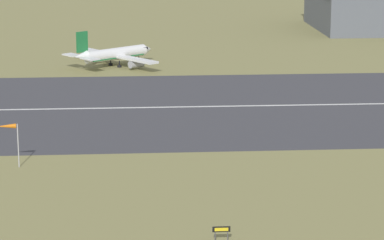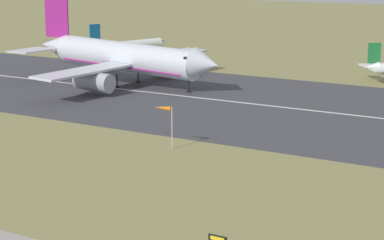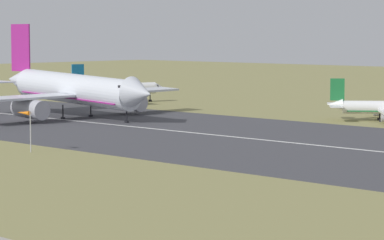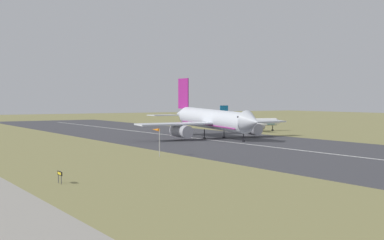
{
  "view_description": "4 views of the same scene",
  "coord_description": "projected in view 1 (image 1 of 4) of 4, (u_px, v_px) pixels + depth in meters",
  "views": [
    {
      "loc": [
        -13.84,
        -37.72,
        32.08
      ],
      "look_at": [
        -5.13,
        82.11,
        3.23
      ],
      "focal_mm": 85.0,
      "sensor_mm": 36.0,
      "label": 1
    },
    {
      "loc": [
        23.92,
        -6.66,
        24.32
      ],
      "look_at": [
        -23.22,
        70.07,
        4.68
      ],
      "focal_mm": 70.0,
      "sensor_mm": 36.0,
      "label": 2
    },
    {
      "loc": [
        71.2,
        -2.13,
        15.96
      ],
      "look_at": [
        -9.91,
        85.11,
        4.61
      ],
      "focal_mm": 85.0,
      "sensor_mm": 36.0,
      "label": 3
    },
    {
      "loc": [
        65.13,
        21.63,
        11.42
      ],
      "look_at": [
        -23.01,
        76.84,
        7.3
      ],
      "focal_mm": 50.0,
      "sensor_mm": 36.0,
      "label": 4
    }
  ],
  "objects": [
    {
      "name": "runway_strip",
      "position": [
        214.0,
        107.0,
        146.27
      ],
      "size": [
        424.56,
        54.19,
        0.06
      ],
      "primitive_type": "cube",
      "color": "#3D3D42",
      "rests_on": "ground_plane"
    },
    {
      "name": "windsock_pole",
      "position": [
        7.0,
        128.0,
        111.61
      ],
      "size": [
        2.74,
        0.77,
        5.59
      ],
      "color": "#B7B7BC",
      "rests_on": "ground_plane"
    },
    {
      "name": "runway_sign",
      "position": [
        221.0,
        230.0,
        87.57
      ],
      "size": [
        1.75,
        0.13,
        1.66
      ],
      "color": "#4C4C51",
      "rests_on": "ground_plane"
    },
    {
      "name": "ground_plane",
      "position": [
        261.0,
        215.0,
        95.66
      ],
      "size": [
        664.56,
        664.56,
        0.0
      ],
      "primitive_type": "plane",
      "color": "olive"
    },
    {
      "name": "airplane_parked_west",
      "position": [
        114.0,
        54.0,
        181.68
      ],
      "size": [
        18.97,
        19.86,
        7.78
      ],
      "color": "white",
      "rests_on": "ground_plane"
    },
    {
      "name": "runway_centreline",
      "position": [
        214.0,
        106.0,
        146.26
      ],
      "size": [
        382.11,
        0.7,
        0.01
      ],
      "primitive_type": "cube",
      "color": "silver",
      "rests_on": "runway_strip"
    }
  ]
}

